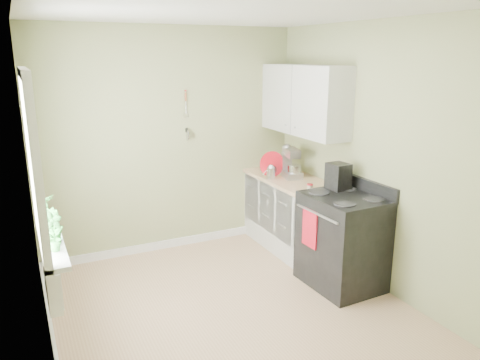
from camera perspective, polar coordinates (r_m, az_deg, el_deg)
name	(u,v)px	position (r m, az deg, el deg)	size (l,w,h in m)	color
floor	(235,315)	(4.60, -0.63, -16.08)	(3.20, 3.60, 0.02)	tan
ceiling	(234,10)	(3.95, -0.75, 20.05)	(3.20, 3.60, 0.02)	white
wall_back	(170,142)	(5.71, -8.48, 4.66)	(3.20, 0.02, 2.70)	#989D6B
wall_left	(34,200)	(3.70, -23.87, -2.21)	(0.02, 3.60, 2.70)	#989D6B
wall_right	(378,158)	(4.95, 16.45, 2.59)	(0.02, 3.60, 2.70)	#989D6B
base_cabinets	(296,218)	(5.78, 6.82, -4.58)	(0.60, 1.60, 0.87)	silver
countertop	(296,182)	(5.63, 6.88, -0.24)	(0.64, 1.60, 0.04)	tan
upper_cabinets	(304,100)	(5.62, 7.81, 9.66)	(0.35, 1.40, 0.80)	silver
window	(32,164)	(3.94, -23.99, 1.80)	(0.06, 1.14, 1.44)	white
window_sill	(52,243)	(4.14, -21.99, -7.15)	(0.18, 1.14, 0.04)	white
radiator	(52,283)	(4.22, -21.90, -11.60)	(0.12, 0.50, 0.35)	white
wall_utensils	(186,123)	(5.71, -6.54, 6.90)	(0.02, 0.14, 0.58)	tan
stove	(343,240)	(5.02, 12.50, -7.17)	(0.73, 0.82, 1.10)	black
stand_mixer	(291,164)	(5.73, 6.25, 1.98)	(0.26, 0.36, 0.40)	#B2B2B7
kettle	(271,172)	(5.65, 3.76, 1.03)	(0.17, 0.10, 0.18)	silver
coffee_maker	(338,180)	(5.07, 11.84, -0.02)	(0.21, 0.23, 0.35)	black
red_tray	(272,164)	(5.73, 3.92, 1.94)	(0.32, 0.32, 0.02)	red
jar	(310,187)	(5.22, 8.50, -0.86)	(0.07, 0.07, 0.07)	tan
plant_a	(53,232)	(3.85, -21.82, -5.92)	(0.17, 0.11, 0.32)	#256E26
plant_b	(52,227)	(4.01, -21.99, -5.35)	(0.16, 0.13, 0.29)	#256E26
plant_c	(48,212)	(4.38, -22.42, -3.59)	(0.17, 0.17, 0.30)	#256E26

